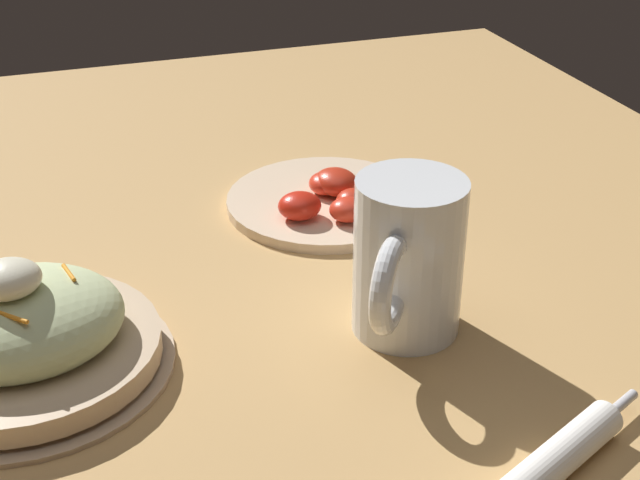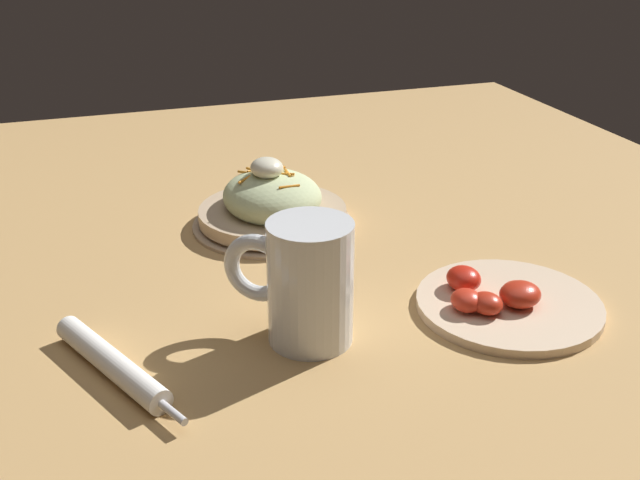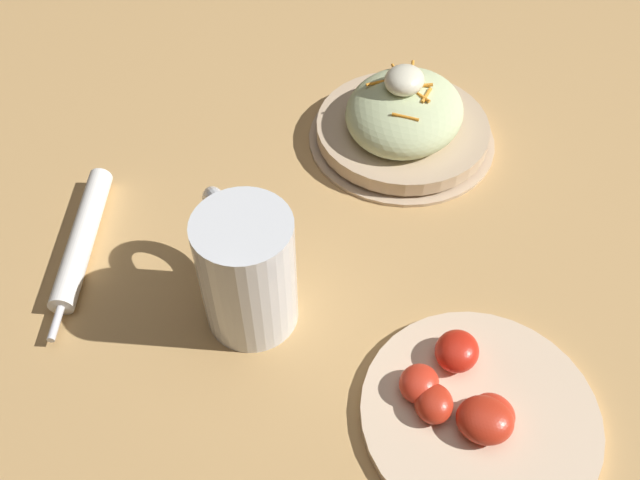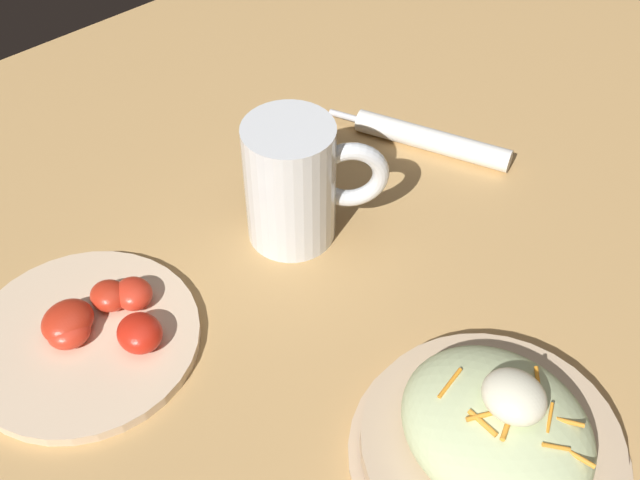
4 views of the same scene
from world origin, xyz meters
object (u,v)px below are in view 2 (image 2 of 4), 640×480
beer_mug (307,289)px  tomato_plate (504,301)px  salad_plate (272,205)px  napkin_roll (112,363)px

beer_mug → tomato_plate: 0.23m
salad_plate → tomato_plate: size_ratio=1.08×
beer_mug → napkin_roll: (-0.00, 0.20, -0.05)m
napkin_roll → beer_mug: bearing=-89.2°
salad_plate → napkin_roll: salad_plate is taller
beer_mug → salad_plate: bearing=-8.3°
salad_plate → napkin_roll: (-0.30, 0.24, -0.02)m
napkin_roll → tomato_plate: 0.42m
napkin_roll → tomato_plate: (-0.01, -0.42, -0.00)m
salad_plate → napkin_roll: size_ratio=1.11×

